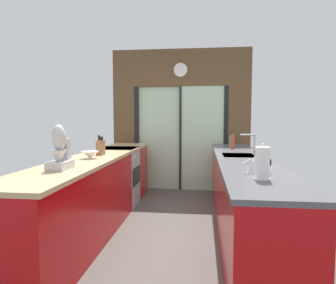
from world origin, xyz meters
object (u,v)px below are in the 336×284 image
at_px(soap_bottle_near, 233,142).
at_px(mixing_bowl, 90,155).
at_px(knife_block, 101,147).
at_px(oven_range, 119,177).
at_px(soap_bottle_far, 231,141).
at_px(stand_mixer, 60,152).
at_px(kettle, 256,163).
at_px(paper_towel_roll, 262,164).

bearing_deg(soap_bottle_near, mixing_bowl, -142.81).
xyz_separation_m(mixing_bowl, knife_block, (-0.00, 0.38, 0.05)).
relative_size(oven_range, knife_block, 3.60).
bearing_deg(soap_bottle_near, knife_block, -151.34).
distance_m(mixing_bowl, soap_bottle_near, 2.24).
bearing_deg(oven_range, soap_bottle_far, 9.22).
xyz_separation_m(stand_mixer, kettle, (1.78, 0.02, -0.07)).
bearing_deg(kettle, soap_bottle_far, 90.05).
xyz_separation_m(stand_mixer, soap_bottle_near, (1.78, 2.09, -0.05)).
height_order(knife_block, kettle, knife_block).
bearing_deg(kettle, knife_block, 148.33).
bearing_deg(soap_bottle_near, stand_mixer, -130.45).
relative_size(soap_bottle_near, paper_towel_roll, 0.91).
bearing_deg(knife_block, stand_mixer, -90.00).
height_order(oven_range, soap_bottle_near, soap_bottle_near).
height_order(mixing_bowl, paper_towel_roll, paper_towel_roll).
bearing_deg(soap_bottle_far, kettle, -89.95).
relative_size(kettle, paper_towel_roll, 0.86).
height_order(kettle, soap_bottle_near, soap_bottle_near).
xyz_separation_m(kettle, soap_bottle_far, (-0.00, 2.27, 0.01)).
relative_size(soap_bottle_far, paper_towel_roll, 0.81).
bearing_deg(knife_block, kettle, -31.67).
bearing_deg(mixing_bowl, soap_bottle_far, 40.97).
height_order(knife_block, stand_mixer, stand_mixer).
distance_m(knife_block, soap_bottle_near, 2.03).
xyz_separation_m(soap_bottle_near, soap_bottle_far, (0.00, 0.19, -0.01)).
height_order(oven_range, stand_mixer, stand_mixer).
height_order(mixing_bowl, kettle, kettle).
height_order(stand_mixer, soap_bottle_near, stand_mixer).
distance_m(mixing_bowl, knife_block, 0.38).
distance_m(kettle, paper_towel_roll, 0.29).
relative_size(kettle, soap_bottle_near, 0.95).
bearing_deg(soap_bottle_far, soap_bottle_near, -90.00).
bearing_deg(knife_block, soap_bottle_far, 33.26).
height_order(oven_range, paper_towel_roll, paper_towel_roll).
xyz_separation_m(mixing_bowl, soap_bottle_near, (1.78, 1.35, 0.06)).
distance_m(oven_range, mixing_bowl, 1.35).
relative_size(mixing_bowl, soap_bottle_far, 0.88).
height_order(knife_block, paper_towel_roll, paper_towel_roll).
bearing_deg(oven_range, kettle, -47.65).
bearing_deg(kettle, stand_mixer, -179.51).
bearing_deg(soap_bottle_near, oven_range, -176.91).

